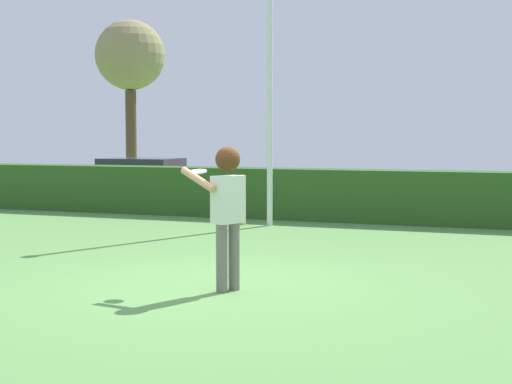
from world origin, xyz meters
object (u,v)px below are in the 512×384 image
person (227,201)px  parked_car_red (142,177)px  lamppost (270,60)px  frisbee (198,172)px  bare_elm_tree (130,58)px

person → parked_car_red: size_ratio=0.42×
lamppost → parked_car_red: 7.64m
frisbee → lamppost: lamppost is taller
parked_car_red → bare_elm_tree: bare_elm_tree is taller
person → bare_elm_tree: bare_elm_tree is taller
bare_elm_tree → person: bearing=-56.8°
bare_elm_tree → lamppost: bearing=-47.0°
lamppost → bare_elm_tree: bearing=133.0°
person → parked_car_red: bearing=123.5°
parked_car_red → lamppost: bearing=-38.9°
parked_car_red → frisbee: bearing=-57.9°
frisbee → parked_car_red: size_ratio=0.06×
frisbee → lamppost: size_ratio=0.04×
parked_car_red → bare_elm_tree: (-3.03, 4.73, 4.06)m
person → frisbee: bearing=157.5°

